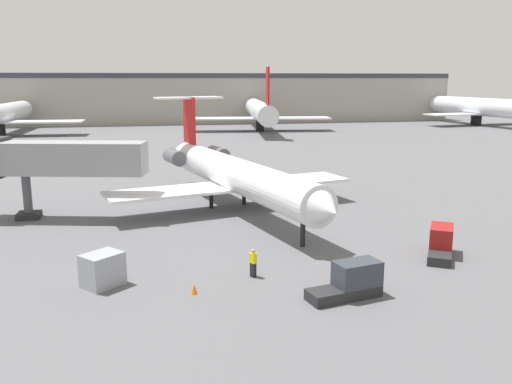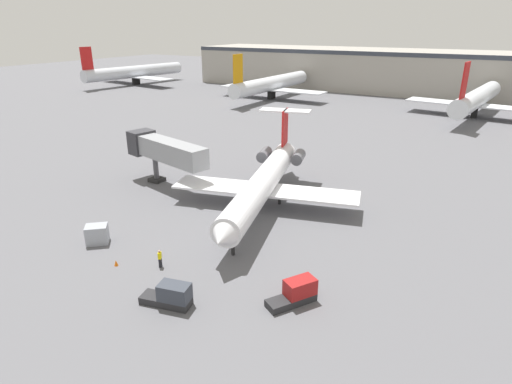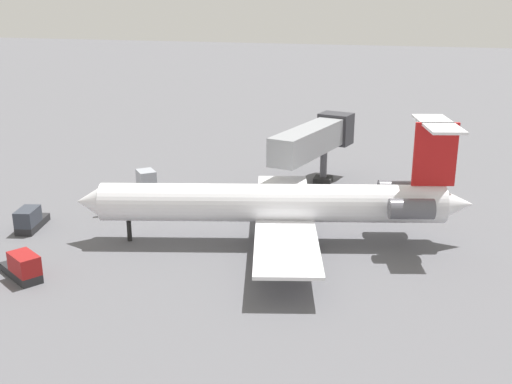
% 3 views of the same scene
% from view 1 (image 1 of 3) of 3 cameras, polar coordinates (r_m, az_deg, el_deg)
% --- Properties ---
extents(ground_plane, '(400.00, 400.00, 0.10)m').
position_cam_1_polar(ground_plane, '(45.35, -3.56, -2.50)').
color(ground_plane, '#5B5B60').
extents(regional_jet, '(22.30, 29.90, 9.45)m').
position_cam_1_polar(regional_jet, '(46.56, -2.47, 2.04)').
color(regional_jet, white).
rests_on(regional_jet, ground_plane).
extents(jet_bridge, '(14.22, 6.07, 6.63)m').
position_cam_1_polar(jet_bridge, '(46.24, -21.40, 3.25)').
color(jet_bridge, gray).
rests_on(jet_bridge, ground_plane).
extents(ground_crew_marshaller, '(0.42, 0.48, 1.69)m').
position_cam_1_polar(ground_crew_marshaller, '(31.14, -0.31, -7.56)').
color(ground_crew_marshaller, black).
rests_on(ground_crew_marshaller, ground_plane).
extents(baggage_tug_lead, '(3.30, 4.14, 1.90)m').
position_cam_1_polar(baggage_tug_lead, '(36.76, 19.12, -5.19)').
color(baggage_tug_lead, '#262628').
rests_on(baggage_tug_lead, ground_plane).
extents(baggage_tug_trailing, '(4.21, 2.24, 1.90)m').
position_cam_1_polar(baggage_tug_trailing, '(28.90, 10.13, -9.39)').
color(baggage_tug_trailing, '#262628').
rests_on(baggage_tug_trailing, ground_plane).
extents(cargo_container_uld, '(2.60, 2.55, 1.86)m').
position_cam_1_polar(cargo_container_uld, '(31.06, -16.05, -7.96)').
color(cargo_container_uld, '#999EA8').
rests_on(cargo_container_uld, ground_plane).
extents(traffic_cone_near, '(0.36, 0.36, 0.55)m').
position_cam_1_polar(traffic_cone_near, '(29.19, -6.62, -10.24)').
color(traffic_cone_near, orange).
rests_on(traffic_cone_near, ground_plane).
extents(terminal_building, '(149.40, 26.00, 12.62)m').
position_cam_1_polar(terminal_building, '(148.37, -9.24, 9.93)').
color(terminal_building, '#9E998E').
rests_on(terminal_building, ground_plane).
extents(parked_airliner_centre, '(31.20, 36.78, 13.43)m').
position_cam_1_polar(parked_airliner_centre, '(117.63, 0.43, 8.60)').
color(parked_airliner_centre, silver).
rests_on(parked_airliner_centre, ground_plane).
extents(parked_airliner_east_mid, '(27.47, 32.36, 13.72)m').
position_cam_1_polar(parked_airliner_east_mid, '(143.54, 22.57, 8.37)').
color(parked_airliner_east_mid, silver).
rests_on(parked_airliner_east_mid, ground_plane).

